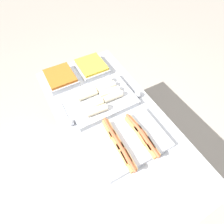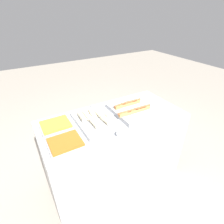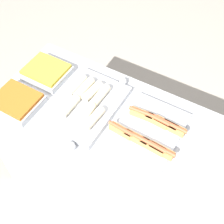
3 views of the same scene
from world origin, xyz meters
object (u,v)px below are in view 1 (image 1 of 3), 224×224
object	(u,v)px
tray_wraps	(101,98)
tray_side_back	(92,67)
tray_hotdogs	(129,141)
serving_spoon_far	(137,93)
tray_side_front	(61,78)
serving_spoon_near	(70,121)

from	to	relation	value
tray_wraps	tray_side_back	distance (m)	0.40
tray_hotdogs	tray_side_back	xyz separation A→B (m)	(-0.81, 0.10, 0.00)
serving_spoon_far	tray_side_front	bearing A→B (deg)	-133.68
tray_wraps	tray_side_front	bearing A→B (deg)	-152.40
tray_hotdogs	serving_spoon_far	distance (m)	0.45
tray_hotdogs	serving_spoon_far	xyz separation A→B (m)	(-0.34, 0.29, -0.01)
tray_wraps	tray_side_front	xyz separation A→B (m)	(-0.38, -0.20, -0.00)
tray_hotdogs	tray_side_back	size ratio (longest dim) A/B	1.71
tray_side_back	serving_spoon_far	size ratio (longest dim) A/B	1.01
tray_hotdogs	serving_spoon_near	distance (m)	0.46
tray_wraps	serving_spoon_near	xyz separation A→B (m)	(0.08, -0.29, -0.01)
tray_side_back	tray_wraps	bearing A→B (deg)	-14.55
tray_wraps	serving_spoon_near	bearing A→B (deg)	-75.57
tray_hotdogs	tray_side_back	distance (m)	0.82
tray_side_front	serving_spoon_far	bearing A→B (deg)	46.32
tray_side_front	tray_side_back	distance (m)	0.30
tray_wraps	serving_spoon_far	xyz separation A→B (m)	(0.08, 0.29, -0.01)
tray_hotdogs	tray_side_front	xyz separation A→B (m)	(-0.81, -0.20, 0.00)
serving_spoon_near	serving_spoon_far	xyz separation A→B (m)	(0.01, 0.58, -0.00)
tray_wraps	serving_spoon_near	world-z (taller)	tray_wraps
tray_hotdogs	tray_wraps	world-z (taller)	tray_wraps
tray_wraps	serving_spoon_far	distance (m)	0.30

